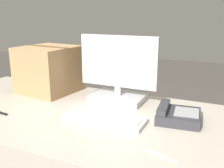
% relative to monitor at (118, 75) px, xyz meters
% --- Properties ---
extents(office_desk, '(1.80, 0.90, 0.74)m').
position_rel_monitor_xyz_m(office_desk, '(-0.22, -0.27, -0.53)').
color(office_desk, '#A89E8E').
rests_on(office_desk, ground_plane).
extents(monitor, '(0.49, 0.22, 0.40)m').
position_rel_monitor_xyz_m(monitor, '(0.00, 0.00, 0.00)').
color(monitor, '#B7B7B7').
rests_on(monitor, office_desk).
extents(keyboard, '(0.41, 0.15, 0.03)m').
position_rel_monitor_xyz_m(keyboard, '(0.06, -0.32, -0.15)').
color(keyboard, silver).
rests_on(keyboard, office_desk).
extents(desk_phone, '(0.23, 0.23, 0.08)m').
position_rel_monitor_xyz_m(desk_phone, '(0.40, -0.16, -0.14)').
color(desk_phone, '#2D2D33').
rests_on(desk_phone, office_desk).
extents(spoon, '(0.14, 0.06, 0.00)m').
position_rel_monitor_xyz_m(spoon, '(0.38, -0.52, -0.16)').
color(spoon, silver).
rests_on(spoon, office_desk).
extents(cardboard_box, '(0.38, 0.38, 0.31)m').
position_rel_monitor_xyz_m(cardboard_box, '(-0.51, -0.01, -0.01)').
color(cardboard_box, '#9E754C').
rests_on(cardboard_box, office_desk).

